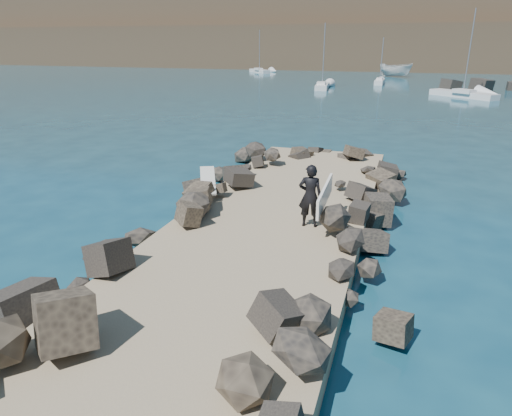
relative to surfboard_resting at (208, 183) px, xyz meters
The scene contains 12 objects.
ground 3.86m from the surfboard_resting, 37.00° to the right, with size 800.00×800.00×0.00m, color #0F384C.
jetty 5.23m from the surfboard_resting, 54.97° to the right, with size 6.00×26.00×0.60m, color #8C7759.
riprap_left 3.78m from the surfboard_resting, 88.91° to the right, with size 2.60×22.00×1.00m, color black.
riprap_right 6.98m from the surfboard_resting, 32.49° to the right, with size 2.60×22.00×1.00m, color black.
headland 159.00m from the surfboard_resting, 85.30° to the left, with size 360.00×140.00×32.00m, color #2D4919.
surfboard_resting is the anchor object (origin of this frame).
boat_imported 74.66m from the surfboard_resting, 86.78° to the left, with size 2.39×6.34×2.45m, color silver.
surfer_with_board 4.81m from the surfboard_resting, 23.83° to the right, with size 0.88×2.47×1.99m.
sailboat_a 48.86m from the surfboard_resting, 95.24° to the left, with size 2.36×7.20×8.52m.
sailboat_e 81.72m from the surfboard_resting, 106.32° to the left, with size 5.83×6.16×8.40m.
sailboat_c 45.35m from the surfboard_resting, 73.53° to the left, with size 7.22×6.73×9.66m.
sailboat_b 58.56m from the surfboard_resting, 87.53° to the left, with size 1.30×5.53×6.81m.
Camera 1 is at (3.88, -12.88, 6.07)m, focal length 32.00 mm.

